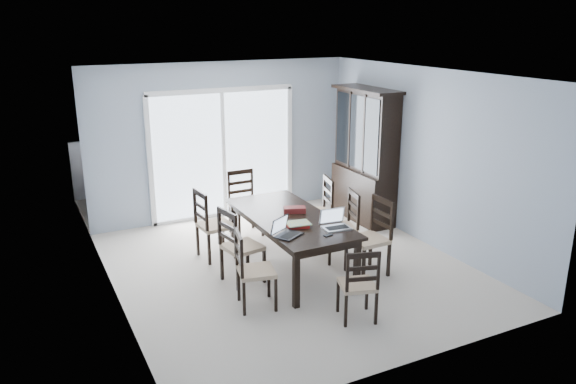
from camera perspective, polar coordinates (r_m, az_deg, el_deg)
name	(u,v)px	position (r m, az deg, el deg)	size (l,w,h in m)	color
floor	(290,268)	(7.70, 0.16, -7.74)	(5.00, 5.00, 0.00)	beige
ceiling	(290,74)	(7.02, 0.18, 11.90)	(5.00, 5.00, 0.00)	white
back_wall	(222,141)	(9.49, -6.68, 5.21)	(4.50, 0.02, 2.60)	#919DAD
wall_left	(111,200)	(6.59, -17.56, -0.79)	(0.02, 5.00, 2.60)	#919DAD
wall_right	(427,158)	(8.48, 13.90, 3.39)	(0.02, 5.00, 2.60)	#919DAD
balcony	(207,201)	(10.75, -8.28, -0.89)	(4.50, 2.00, 0.10)	gray
railing	(189,159)	(11.51, -10.00, 3.34)	(4.50, 0.06, 1.10)	#99999E
dining_table	(290,222)	(7.45, 0.16, -3.04)	(1.00, 2.20, 0.75)	black
china_hutch	(365,157)	(9.36, 7.81, 3.56)	(0.50, 1.38, 2.20)	black
sliding_door	(223,153)	(9.52, -6.59, 3.93)	(2.52, 0.05, 2.18)	silver
chair_left_near	(248,262)	(6.51, -4.05, -7.08)	(0.50, 0.49, 1.09)	black
chair_left_mid	(235,238)	(7.08, -5.36, -4.71)	(0.52, 0.51, 1.16)	black
chair_left_far	(209,217)	(7.86, -8.07, -2.55)	(0.49, 0.48, 1.17)	black
chair_right_near	(375,228)	(7.44, 8.80, -3.65)	(0.47, 0.46, 1.18)	black
chair_right_mid	(346,218)	(7.84, 5.90, -2.67)	(0.52, 0.51, 1.13)	black
chair_right_far	(321,204)	(8.37, 3.34, -1.19)	(0.54, 0.53, 1.16)	black
chair_end_near	(360,278)	(6.25, 7.32, -8.66)	(0.48, 0.49, 1.01)	black
chair_end_far	(243,195)	(8.79, -4.57, -0.34)	(0.43, 0.45, 1.15)	black
laptop_dark	(289,232)	(6.73, 0.07, -4.07)	(0.39, 0.35, 0.22)	black
laptop_silver	(337,224)	(7.00, 4.97, -3.29)	(0.36, 0.27, 0.23)	silver
book_stack	(298,225)	(7.05, 1.00, -3.33)	(0.33, 0.27, 0.05)	maroon
cell_phone	(328,235)	(6.78, 4.11, -4.40)	(0.12, 0.05, 0.01)	black
game_box	(295,210)	(7.56, 0.67, -1.81)	(0.29, 0.15, 0.07)	#511016
hot_tub	(177,176)	(10.44, -11.19, 1.57)	(2.01, 1.82, 0.99)	maroon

